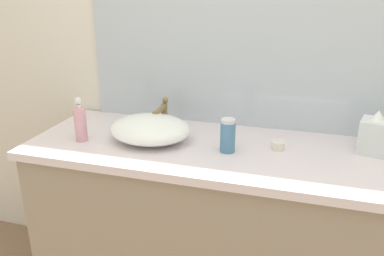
{
  "coord_description": "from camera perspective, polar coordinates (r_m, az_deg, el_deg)",
  "views": [
    {
      "loc": [
        0.21,
        -1.06,
        1.47
      ],
      "look_at": [
        -0.22,
        0.38,
        0.92
      ],
      "focal_mm": 36.65,
      "sensor_mm": 36.0,
      "label": 1
    }
  ],
  "objects": [
    {
      "name": "candle_jar",
      "position": [
        1.63,
        12.39,
        -2.49
      ],
      "size": [
        0.05,
        0.05,
        0.03
      ],
      "primitive_type": "cylinder",
      "color": "silver",
      "rests_on": "vanity_counter"
    },
    {
      "name": "vanity_counter",
      "position": [
        1.82,
        6.08,
        -15.25
      ],
      "size": [
        1.77,
        0.59,
        0.84
      ],
      "color": "gray",
      "rests_on": "ground"
    },
    {
      "name": "wall_mirror_panel",
      "position": [
        1.77,
        9.11,
        16.88
      ],
      "size": [
        1.55,
        0.01,
        1.07
      ],
      "primitive_type": "cube",
      "color": "#B2BCC6",
      "rests_on": "vanity_counter"
    },
    {
      "name": "lotion_bottle",
      "position": [
        1.56,
        5.22,
        -1.11
      ],
      "size": [
        0.06,
        0.06,
        0.14
      ],
      "color": "teal",
      "rests_on": "vanity_counter"
    },
    {
      "name": "soap_dispenser",
      "position": [
        1.73,
        -15.94,
        0.8
      ],
      "size": [
        0.05,
        0.05,
        0.19
      ],
      "color": "pink",
      "rests_on": "vanity_counter"
    },
    {
      "name": "bathroom_wall_rear",
      "position": [
        1.81,
        10.16,
        14.53
      ],
      "size": [
        6.0,
        0.06,
        2.6
      ],
      "primitive_type": "cube",
      "color": "silver",
      "rests_on": "ground"
    },
    {
      "name": "tissue_box",
      "position": [
        1.7,
        25.1,
        -0.9
      ],
      "size": [
        0.14,
        0.14,
        0.18
      ],
      "color": "silver",
      "rests_on": "vanity_counter"
    },
    {
      "name": "faucet",
      "position": [
        1.8,
        -4.28,
        2.37
      ],
      "size": [
        0.03,
        0.15,
        0.14
      ],
      "color": "olive",
      "rests_on": "vanity_counter"
    },
    {
      "name": "sink_basin",
      "position": [
        1.68,
        -6.11,
        -0.14
      ],
      "size": [
        0.35,
        0.29,
        0.11
      ],
      "primitive_type": "ellipsoid",
      "color": "white",
      "rests_on": "vanity_counter"
    }
  ]
}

